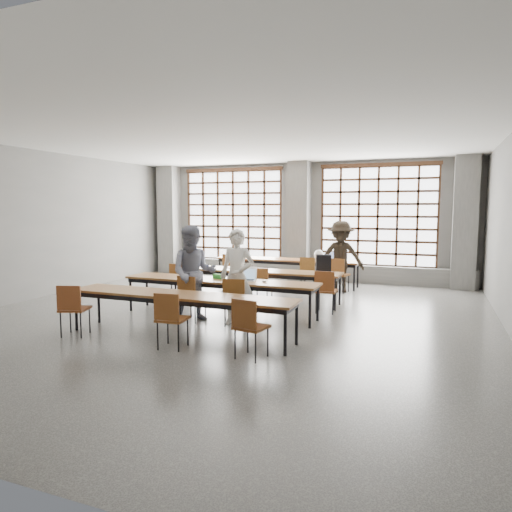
{
  "coord_description": "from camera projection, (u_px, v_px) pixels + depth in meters",
  "views": [
    {
      "loc": [
        3.77,
        -7.93,
        2.14
      ],
      "look_at": [
        0.5,
        0.4,
        1.2
      ],
      "focal_mm": 32.0,
      "sensor_mm": 36.0,
      "label": 1
    }
  ],
  "objects": [
    {
      "name": "chair_mid_left",
      "position": [
        180.0,
        278.0,
        10.48
      ],
      "size": [
        0.46,
        0.46,
        0.88
      ],
      "color": "brown",
      "rests_on": "floor"
    },
    {
      "name": "student_back",
      "position": [
        341.0,
        257.0,
        11.6
      ],
      "size": [
        1.3,
        0.94,
        1.81
      ],
      "primitive_type": "imported",
      "rotation": [
        0.0,
        0.0,
        0.24
      ],
      "color": "black",
      "rests_on": "floor"
    },
    {
      "name": "red_pouch",
      "position": [
        75.0,
        306.0,
        7.64
      ],
      "size": [
        0.21,
        0.11,
        0.06
      ],
      "primitive_type": "cube",
      "rotation": [
        0.0,
        0.0,
        -0.17
      ],
      "color": "maroon",
      "rests_on": "chair_near_left"
    },
    {
      "name": "chair_front_left",
      "position": [
        190.0,
        293.0,
        8.58
      ],
      "size": [
        0.46,
        0.47,
        0.88
      ],
      "color": "brown",
      "rests_on": "floor"
    },
    {
      "name": "desk_row_b",
      "position": [
        254.0,
        272.0,
        10.47
      ],
      "size": [
        4.0,
        0.7,
        0.73
      ],
      "color": "brown",
      "rests_on": "floor"
    },
    {
      "name": "chair_mid_centre",
      "position": [
        261.0,
        283.0,
        9.75
      ],
      "size": [
        0.44,
        0.44,
        0.88
      ],
      "color": "brown",
      "rests_on": "floor"
    },
    {
      "name": "mouse",
      "position": [
        264.0,
        281.0,
        8.66
      ],
      "size": [
        0.12,
        0.1,
        0.04
      ],
      "primitive_type": "ellipsoid",
      "rotation": [
        0.0,
        0.0,
        -0.4
      ],
      "color": "white",
      "rests_on": "desk_row_c"
    },
    {
      "name": "wall_back",
      "position": [
        302.0,
        221.0,
        13.84
      ],
      "size": [
        10.0,
        0.0,
        10.0
      ],
      "primitive_type": "plane",
      "rotation": [
        1.57,
        0.0,
        0.0
      ],
      "color": "#5C5C5A",
      "rests_on": "floor"
    },
    {
      "name": "column_left",
      "position": [
        169.0,
        220.0,
        15.21
      ],
      "size": [
        0.6,
        0.55,
        3.5
      ],
      "primitive_type": "cube",
      "color": "#585856",
      "rests_on": "floor"
    },
    {
      "name": "phone",
      "position": [
        226.0,
        280.0,
        8.87
      ],
      "size": [
        0.14,
        0.09,
        0.01
      ],
      "primitive_type": "cube",
      "rotation": [
        0.0,
        0.0,
        0.21
      ],
      "color": "black",
      "rests_on": "desk_row_c"
    },
    {
      "name": "column_mid",
      "position": [
        299.0,
        221.0,
        13.58
      ],
      "size": [
        0.6,
        0.55,
        3.5
      ],
      "primitive_type": "cube",
      "color": "#585856",
      "rests_on": "floor"
    },
    {
      "name": "desk_row_c",
      "position": [
        220.0,
        283.0,
        9.03
      ],
      "size": [
        4.0,
        0.7,
        0.73
      ],
      "color": "brown",
      "rests_on": "floor"
    },
    {
      "name": "floor",
      "position": [
        225.0,
        318.0,
        8.93
      ],
      "size": [
        11.0,
        11.0,
        0.0
      ],
      "primitive_type": "plane",
      "color": "#494947",
      "rests_on": "ground"
    },
    {
      "name": "chair_back_right",
      "position": [
        339.0,
        272.0,
        11.53
      ],
      "size": [
        0.5,
        0.5,
        0.88
      ],
      "color": "brown",
      "rests_on": "floor"
    },
    {
      "name": "paper_sheet_c",
      "position": [
        258.0,
        270.0,
        10.42
      ],
      "size": [
        0.34,
        0.27,
        0.0
      ],
      "primitive_type": "cube",
      "rotation": [
        0.0,
        0.0,
        -0.24
      ],
      "color": "white",
      "rests_on": "desk_row_b"
    },
    {
      "name": "chair_back_left",
      "position": [
        231.0,
        266.0,
        12.61
      ],
      "size": [
        0.46,
        0.46,
        0.88
      ],
      "color": "brown",
      "rests_on": "floor"
    },
    {
      "name": "chair_near_right",
      "position": [
        249.0,
        322.0,
        6.41
      ],
      "size": [
        0.48,
        0.49,
        0.88
      ],
      "color": "maroon",
      "rests_on": "floor"
    },
    {
      "name": "student_female",
      "position": [
        194.0,
        273.0,
        8.65
      ],
      "size": [
        1.08,
        0.98,
        1.81
      ],
      "primitive_type": "imported",
      "rotation": [
        0.0,
        0.0,
        0.4
      ],
      "color": "#171F46",
      "rests_on": "floor"
    },
    {
      "name": "green_box",
      "position": [
        219.0,
        276.0,
        9.11
      ],
      "size": [
        0.26,
        0.14,
        0.09
      ],
      "primitive_type": "cube",
      "rotation": [
        0.0,
        0.0,
        -0.19
      ],
      "color": "#2D8B2E",
      "rests_on": "desk_row_c"
    },
    {
      "name": "chair_mid_right",
      "position": [
        325.0,
        287.0,
        9.24
      ],
      "size": [
        0.44,
        0.44,
        0.88
      ],
      "color": "brown",
      "rests_on": "floor"
    },
    {
      "name": "laptop_back",
      "position": [
        335.0,
        258.0,
        12.27
      ],
      "size": [
        0.38,
        0.32,
        0.26
      ],
      "color": "#B6B6BB",
      "rests_on": "desk_row_a"
    },
    {
      "name": "chair_front_right",
      "position": [
        235.0,
        297.0,
        8.24
      ],
      "size": [
        0.5,
        0.5,
        0.88
      ],
      "color": "brown",
      "rests_on": "floor"
    },
    {
      "name": "column_right",
      "position": [
        465.0,
        223.0,
        11.95
      ],
      "size": [
        0.6,
        0.55,
        3.5
      ],
      "primitive_type": "cube",
      "color": "#585856",
      "rests_on": "floor"
    },
    {
      "name": "paper_sheet_a",
      "position": [
        231.0,
        268.0,
        10.72
      ],
      "size": [
        0.36,
        0.31,
        0.0
      ],
      "primitive_type": "cube",
      "rotation": [
        0.0,
        0.0,
        0.4
      ],
      "color": "silver",
      "rests_on": "desk_row_b"
    },
    {
      "name": "desk_row_d",
      "position": [
        180.0,
        298.0,
        7.52
      ],
      "size": [
        4.0,
        0.7,
        0.73
      ],
      "color": "brown",
      "rests_on": "floor"
    },
    {
      "name": "laptop_front",
      "position": [
        247.0,
        277.0,
        8.92
      ],
      "size": [
        0.4,
        0.36,
        0.26
      ],
      "color": "silver",
      "rests_on": "desk_row_c"
    },
    {
      "name": "plastic_bag",
      "position": [
        319.0,
        255.0,
        12.37
      ],
      "size": [
        0.31,
        0.28,
        0.29
      ],
      "primitive_type": "ellipsoid",
      "rotation": [
        0.0,
        0.0,
        -0.3
      ],
      "color": "white",
      "rests_on": "desk_row_a"
    },
    {
      "name": "desk_row_a",
      "position": [
        286.0,
        261.0,
        12.67
      ],
      "size": [
        4.0,
        0.7,
        0.73
      ],
      "color": "brown",
      "rests_on": "floor"
    },
    {
      "name": "window_left",
      "position": [
        233.0,
        216.0,
        14.57
      ],
      "size": [
        3.32,
        0.12,
        3.0
      ],
      "color": "white",
      "rests_on": "wall_back"
    },
    {
      "name": "chair_near_left",
      "position": [
        73.0,
        305.0,
        7.56
      ],
      "size": [
        0.53,
        0.53,
        0.88
      ],
      "color": "brown",
      "rests_on": "floor"
    },
    {
      "name": "student_male",
      "position": [
        237.0,
        277.0,
        8.33
      ],
      "size": [
        0.66,
        0.45,
        1.76
      ],
      "primitive_type": "imported",
      "rotation": [
        0.0,
        0.0,
        0.05
      ],
      "color": "white",
      "rests_on": "floor"
    },
    {
      "name": "backpack",
      "position": [
        323.0,
        264.0,
        9.9
      ],
      "size": [
        0.37,
        0.29,
        0.4
      ],
      "primitive_type": "cube",
      "rotation": [
        0.0,
        0.0,
        0.32
      ],
      "color": "black",
      "rests_on": "desk_row_b"
    },
    {
      "name": "chair_back_mid",
      "position": [
        309.0,
        270.0,
        11.81
      ],
      "size": [
        0.42,
        0.43,
        0.88
      ],
      "color": "brown",
      "rests_on": "floor"
    },
    {
      "name": "paper_sheet_b",
      "position": [
        241.0,
        269.0,
        10.52
      ],
      "size": [
        0.36,
        0.32,
        0.0
      ],
      "primitive_type": "cube",
      "rotation": [
        0.0,
        0.0,
        -0.45
      ],
      "color": "silver",
      "rests_on": "desk_row_b"
    },
    {
      "name": "window_right",
      "position": [
        378.0,
        216.0,
        12.93
      ],
      "size": [
        3.32,
        0.12,
        3.0
      ],
      "color": "white",
      "rests_on": "wall_back"
    },
    {
      "name": "wall_left",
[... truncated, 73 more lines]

